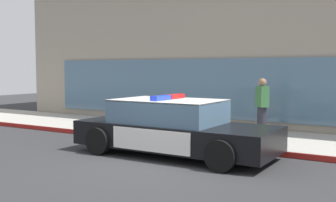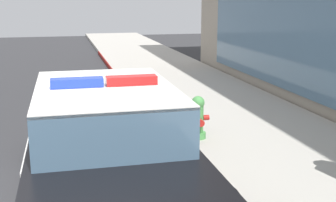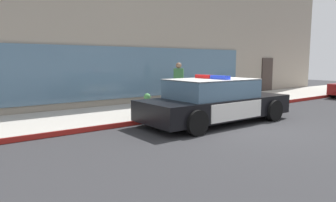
{
  "view_description": "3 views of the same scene",
  "coord_description": "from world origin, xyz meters",
  "views": [
    {
      "loc": [
        4.93,
        -7.88,
        2.13
      ],
      "look_at": [
        -0.97,
        1.85,
        1.24
      ],
      "focal_mm": 43.63,
      "sensor_mm": 36.0,
      "label": 1
    },
    {
      "loc": [
        5.21,
        0.24,
        2.49
      ],
      "look_at": [
        -1.57,
        1.9,
        0.83
      ],
      "focal_mm": 47.25,
      "sensor_mm": 36.0,
      "label": 2
    },
    {
      "loc": [
        -7.07,
        -5.98,
        1.92
      ],
      "look_at": [
        -1.54,
        1.37,
        0.73
      ],
      "focal_mm": 32.96,
      "sensor_mm": 36.0,
      "label": 3
    }
  ],
  "objects": [
    {
      "name": "curb_red_paint",
      "position": [
        0.0,
        1.9,
        0.08
      ],
      "size": [
        28.8,
        0.04,
        0.14
      ],
      "primitive_type": "cube",
      "color": "maroon",
      "rests_on": "ground"
    },
    {
      "name": "pedestrian_on_sidewalk",
      "position": [
        1.01,
        4.03,
        1.01
      ],
      "size": [
        0.47,
        0.47,
        1.71
      ],
      "rotation": [
        0.0,
        0.0,
        3.93
      ],
      "color": "#23232D",
      "rests_on": "sidewalk"
    },
    {
      "name": "sidewalk",
      "position": [
        0.0,
        3.58,
        0.07
      ],
      "size": [
        48.0,
        3.33,
        0.15
      ],
      "primitive_type": "cube",
      "color": "#B2ADA3",
      "rests_on": "ground"
    },
    {
      "name": "storefront_building",
      "position": [
        1.64,
        9.78,
        4.61
      ],
      "size": [
        23.91,
        9.06,
        9.23
      ],
      "color": "gray",
      "rests_on": "ground"
    },
    {
      "name": "ground",
      "position": [
        0.0,
        0.0,
        0.0
      ],
      "size": [
        48.0,
        48.0,
        0.0
      ],
      "primitive_type": "plane",
      "color": "#303033"
    },
    {
      "name": "fire_hydrant",
      "position": [
        -1.6,
        2.43,
        0.5
      ],
      "size": [
        0.34,
        0.39,
        0.73
      ],
      "color": "#4C994C",
      "rests_on": "sidewalk"
    },
    {
      "name": "police_cruiser",
      "position": [
        -0.17,
        0.77,
        0.68
      ],
      "size": [
        5.04,
        2.16,
        1.49
      ],
      "rotation": [
        0.0,
        0.0,
        -0.01
      ],
      "color": "black",
      "rests_on": "ground"
    }
  ]
}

